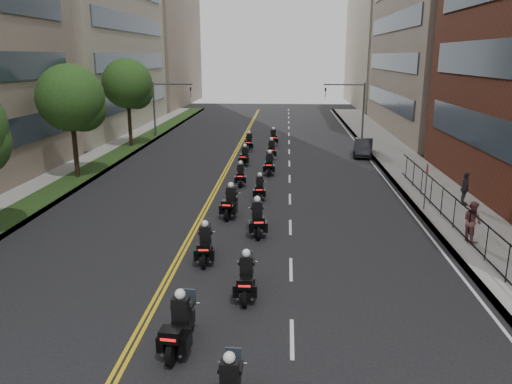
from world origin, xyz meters
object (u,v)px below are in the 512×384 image
motorcycle_6 (230,203)px  motorcycle_10 (245,157)px  motorcycle_3 (246,279)px  pedestrian_c (465,189)px  motorcycle_11 (271,150)px  pedestrian_b (472,221)px  motorcycle_12 (249,143)px  motorcycle_13 (273,138)px  motorcycle_5 (257,219)px  motorcycle_7 (260,189)px  motorcycle_4 (205,245)px  motorcycle_8 (241,176)px  parked_sedan (363,147)px  motorcycle_9 (269,165)px  motorcycle_2 (180,327)px

motorcycle_6 → motorcycle_10: 12.68m
motorcycle_3 → pedestrian_c: bearing=44.2°
motorcycle_11 → pedestrian_b: size_ratio=1.28×
motorcycle_12 → motorcycle_13: 3.54m
motorcycle_5 → motorcycle_7: size_ratio=1.16×
motorcycle_4 → motorcycle_8: motorcycle_4 is taller
parked_sedan → pedestrian_b: (1.80, -20.32, 0.37)m
motorcycle_5 → pedestrian_b: size_ratio=1.34×
motorcycle_6 → motorcycle_9: (1.69, 9.73, -0.03)m
motorcycle_2 → motorcycle_13: 33.99m
motorcycle_13 → pedestrian_b: 26.70m
motorcycle_6 → pedestrian_b: (11.12, -3.29, 0.35)m
motorcycle_7 → motorcycle_9: motorcycle_9 is taller
motorcycle_9 → motorcycle_11: motorcycle_9 is taller
motorcycle_7 → motorcycle_13: motorcycle_13 is taller
motorcycle_11 → motorcycle_2: bearing=-95.3°
motorcycle_11 → parked_sedan: (7.67, 1.67, 0.02)m
motorcycle_8 → motorcycle_13: (1.71, 15.13, 0.04)m
motorcycle_11 → pedestrian_c: 17.06m
motorcycle_2 → pedestrian_c: pedestrian_c is taller
motorcycle_4 → motorcycle_7: motorcycle_4 is taller
motorcycle_13 → parked_sedan: bearing=-36.9°
motorcycle_3 → motorcycle_6: motorcycle_6 is taller
motorcycle_9 → motorcycle_7: bearing=-91.8°
motorcycle_9 → motorcycle_12: (-2.13, 9.07, 0.01)m
pedestrian_b → motorcycle_8: bearing=28.6°
motorcycle_3 → motorcycle_5: size_ratio=0.94×
motorcycle_2 → motorcycle_5: bearing=86.0°
motorcycle_2 → pedestrian_c: (12.78, 14.65, 0.37)m
motorcycle_9 → parked_sedan: (7.63, 7.30, 0.01)m
motorcycle_5 → motorcycle_10: (-1.87, 15.26, -0.07)m
motorcycle_4 → pedestrian_c: size_ratio=1.24×
motorcycle_4 → motorcycle_12: size_ratio=0.97×
motorcycle_9 → motorcycle_12: 9.31m
motorcycle_9 → motorcycle_10: bearing=125.5°
motorcycle_2 → motorcycle_3: (1.62, 3.34, -0.04)m
motorcycle_8 → motorcycle_13: 15.23m
pedestrian_b → motorcycle_5: bearing=65.7°
parked_sedan → pedestrian_c: bearing=-67.2°
pedestrian_c → motorcycle_10: bearing=58.9°
motorcycle_3 → motorcycle_9: bearing=88.3°
motorcycle_8 → pedestrian_c: 13.44m
motorcycle_13 → pedestrian_b: pedestrian_b is taller
motorcycle_5 → motorcycle_11: size_ratio=1.05×
parked_sedan → pedestrian_b: 20.40m
motorcycle_7 → motorcycle_11: (0.31, 11.98, 0.06)m
motorcycle_11 → parked_sedan: size_ratio=0.55×
motorcycle_6 → motorcycle_13: size_ratio=1.07×
motorcycle_4 → motorcycle_12: bearing=85.3°
motorcycle_4 → motorcycle_11: size_ratio=0.99×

